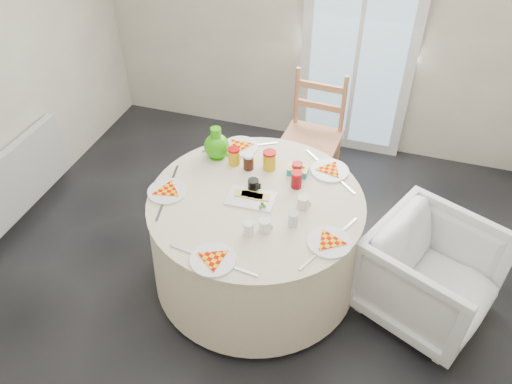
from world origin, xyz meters
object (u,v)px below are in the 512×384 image
(table, at_px, (256,239))
(wooden_chair, at_px, (311,143))
(armchair, at_px, (432,271))
(green_pitcher, at_px, (216,142))
(radiator, at_px, (22,175))

(table, bearing_deg, wooden_chair, 83.59)
(table, relative_size, wooden_chair, 1.39)
(armchair, bearing_deg, table, 116.85)
(armchair, bearing_deg, green_pitcher, 103.46)
(radiator, height_order, armchair, armchair)
(green_pitcher, bearing_deg, armchair, -11.64)
(table, distance_m, green_pitcher, 0.73)
(table, height_order, armchair, armchair)
(table, height_order, green_pitcher, green_pitcher)
(wooden_chair, bearing_deg, radiator, -150.74)
(armchair, height_order, green_pitcher, green_pitcher)
(radiator, xyz_separation_m, table, (2.00, -0.11, -0.01))
(radiator, relative_size, armchair, 1.30)
(table, bearing_deg, armchair, 2.58)
(radiator, distance_m, armchair, 3.17)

